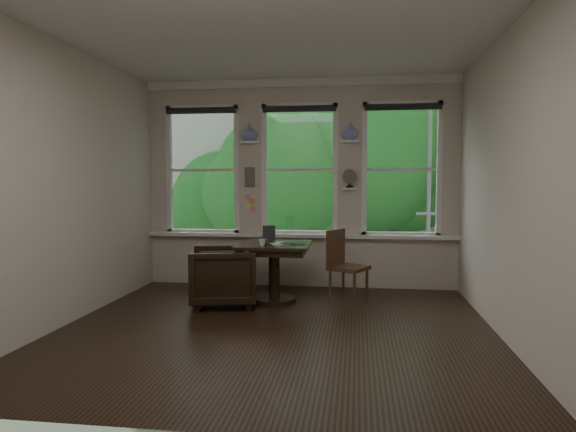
# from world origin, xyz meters

# --- Properties ---
(ground) EXTENTS (4.50, 4.50, 0.00)m
(ground) POSITION_xyz_m (0.00, 0.00, 0.00)
(ground) COLOR black
(ground) RESTS_ON ground
(ceiling) EXTENTS (4.50, 4.50, 0.00)m
(ceiling) POSITION_xyz_m (0.00, 0.00, 3.00)
(ceiling) COLOR silver
(ceiling) RESTS_ON ground
(wall_back) EXTENTS (4.50, 0.00, 4.50)m
(wall_back) POSITION_xyz_m (0.00, 2.25, 1.50)
(wall_back) COLOR beige
(wall_back) RESTS_ON ground
(wall_front) EXTENTS (4.50, 0.00, 4.50)m
(wall_front) POSITION_xyz_m (0.00, -2.25, 1.50)
(wall_front) COLOR beige
(wall_front) RESTS_ON ground
(wall_left) EXTENTS (0.00, 4.50, 4.50)m
(wall_left) POSITION_xyz_m (-2.25, 0.00, 1.50)
(wall_left) COLOR beige
(wall_left) RESTS_ON ground
(wall_right) EXTENTS (0.00, 4.50, 4.50)m
(wall_right) POSITION_xyz_m (2.25, 0.00, 1.50)
(wall_right) COLOR beige
(wall_right) RESTS_ON ground
(window_left) EXTENTS (1.10, 0.12, 1.90)m
(window_left) POSITION_xyz_m (-1.45, 2.25, 1.70)
(window_left) COLOR white
(window_left) RESTS_ON ground
(window_center) EXTENTS (1.10, 0.12, 1.90)m
(window_center) POSITION_xyz_m (0.00, 2.25, 1.70)
(window_center) COLOR white
(window_center) RESTS_ON ground
(window_right) EXTENTS (1.10, 0.12, 1.90)m
(window_right) POSITION_xyz_m (1.45, 2.25, 1.70)
(window_right) COLOR white
(window_right) RESTS_ON ground
(shelf_left) EXTENTS (0.26, 0.16, 0.03)m
(shelf_left) POSITION_xyz_m (-0.72, 2.15, 2.10)
(shelf_left) COLOR white
(shelf_left) RESTS_ON ground
(shelf_right) EXTENTS (0.26, 0.16, 0.03)m
(shelf_right) POSITION_xyz_m (0.72, 2.15, 2.10)
(shelf_right) COLOR white
(shelf_right) RESTS_ON ground
(intercom) EXTENTS (0.14, 0.06, 0.28)m
(intercom) POSITION_xyz_m (-0.72, 2.18, 1.60)
(intercom) COLOR #59544F
(intercom) RESTS_ON ground
(sticky_notes) EXTENTS (0.16, 0.01, 0.24)m
(sticky_notes) POSITION_xyz_m (-0.72, 2.19, 1.25)
(sticky_notes) COLOR pink
(sticky_notes) RESTS_ON ground
(desk_fan) EXTENTS (0.20, 0.20, 0.24)m
(desk_fan) POSITION_xyz_m (0.72, 2.13, 1.53)
(desk_fan) COLOR #59544F
(desk_fan) RESTS_ON ground
(vase_left) EXTENTS (0.24, 0.24, 0.25)m
(vase_left) POSITION_xyz_m (-0.72, 2.15, 2.24)
(vase_left) COLOR silver
(vase_left) RESTS_ON shelf_left
(vase_right) EXTENTS (0.24, 0.24, 0.25)m
(vase_right) POSITION_xyz_m (0.72, 2.15, 2.24)
(vase_right) COLOR silver
(vase_right) RESTS_ON shelf_right
(table) EXTENTS (0.90, 0.90, 0.75)m
(table) POSITION_xyz_m (-0.21, 1.18, 0.38)
(table) COLOR black
(table) RESTS_ON ground
(armchair_left) EXTENTS (0.95, 0.94, 0.73)m
(armchair_left) POSITION_xyz_m (-0.81, 0.91, 0.36)
(armchair_left) COLOR black
(armchair_left) RESTS_ON ground
(cushion_red) EXTENTS (0.45, 0.45, 0.06)m
(cushion_red) POSITION_xyz_m (-0.81, 0.91, 0.45)
(cushion_red) COLOR maroon
(cushion_red) RESTS_ON armchair_left
(side_chair_right) EXTENTS (0.57, 0.57, 0.92)m
(side_chair_right) POSITION_xyz_m (0.74, 1.23, 0.46)
(side_chair_right) COLOR #402D17
(side_chair_right) RESTS_ON ground
(laptop) EXTENTS (0.32, 0.21, 0.02)m
(laptop) POSITION_xyz_m (0.03, 1.10, 0.76)
(laptop) COLOR black
(laptop) RESTS_ON table
(mug) EXTENTS (0.09, 0.09, 0.08)m
(mug) POSITION_xyz_m (-0.31, 0.92, 0.79)
(mug) COLOR white
(mug) RESTS_ON table
(drinking_glass) EXTENTS (0.15, 0.15, 0.10)m
(drinking_glass) POSITION_xyz_m (-0.32, 0.99, 0.80)
(drinking_glass) COLOR white
(drinking_glass) RESTS_ON table
(tablet) EXTENTS (0.17, 0.10, 0.22)m
(tablet) POSITION_xyz_m (-0.29, 1.26, 0.86)
(tablet) COLOR black
(tablet) RESTS_ON table
(papers) EXTENTS (0.32, 0.36, 0.00)m
(papers) POSITION_xyz_m (-0.14, 1.18, 0.75)
(papers) COLOR silver
(papers) RESTS_ON table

